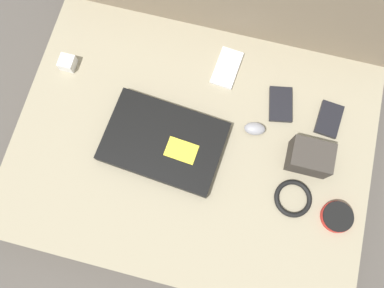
# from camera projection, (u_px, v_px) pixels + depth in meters

# --- Properties ---
(ground_plane) EXTENTS (8.00, 8.00, 0.00)m
(ground_plane) POSITION_uv_depth(u_px,v_px,m) (192.00, 156.00, 1.26)
(ground_plane) COLOR #4C4742
(couch_seat) EXTENTS (1.07, 0.80, 0.15)m
(couch_seat) POSITION_uv_depth(u_px,v_px,m) (192.00, 151.00, 1.19)
(couch_seat) COLOR gray
(couch_seat) RESTS_ON ground_plane
(laptop) EXTENTS (0.36, 0.26, 0.03)m
(laptop) POSITION_uv_depth(u_px,v_px,m) (164.00, 142.00, 1.11)
(laptop) COLOR black
(laptop) RESTS_ON couch_seat
(computer_mouse) EXTENTS (0.07, 0.05, 0.03)m
(computer_mouse) POSITION_uv_depth(u_px,v_px,m) (255.00, 129.00, 1.12)
(computer_mouse) COLOR gray
(computer_mouse) RESTS_ON couch_seat
(speaker_puck) EXTENTS (0.09, 0.09, 0.02)m
(speaker_puck) POSITION_uv_depth(u_px,v_px,m) (337.00, 217.00, 1.05)
(speaker_puck) COLOR red
(speaker_puck) RESTS_ON couch_seat
(phone_silver) EXTENTS (0.08, 0.14, 0.01)m
(phone_silver) POSITION_uv_depth(u_px,v_px,m) (227.00, 68.00, 1.18)
(phone_silver) COLOR silver
(phone_silver) RESTS_ON couch_seat
(phone_black) EXTENTS (0.08, 0.11, 0.01)m
(phone_black) POSITION_uv_depth(u_px,v_px,m) (329.00, 119.00, 1.13)
(phone_black) COLOR black
(phone_black) RESTS_ON couch_seat
(phone_small) EXTENTS (0.09, 0.12, 0.01)m
(phone_small) POSITION_uv_depth(u_px,v_px,m) (281.00, 104.00, 1.14)
(phone_small) COLOR black
(phone_small) RESTS_ON couch_seat
(camera_pouch) EXTENTS (0.12, 0.09, 0.08)m
(camera_pouch) POSITION_uv_depth(u_px,v_px,m) (310.00, 157.00, 1.07)
(camera_pouch) COLOR #38332D
(camera_pouch) RESTS_ON couch_seat
(charger_brick) EXTENTS (0.05, 0.05, 0.04)m
(charger_brick) POSITION_uv_depth(u_px,v_px,m) (67.00, 63.00, 1.17)
(charger_brick) COLOR silver
(charger_brick) RESTS_ON couch_seat
(cable_coil) EXTENTS (0.11, 0.11, 0.01)m
(cable_coil) POSITION_uv_depth(u_px,v_px,m) (293.00, 198.00, 1.07)
(cable_coil) COLOR black
(cable_coil) RESTS_ON couch_seat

